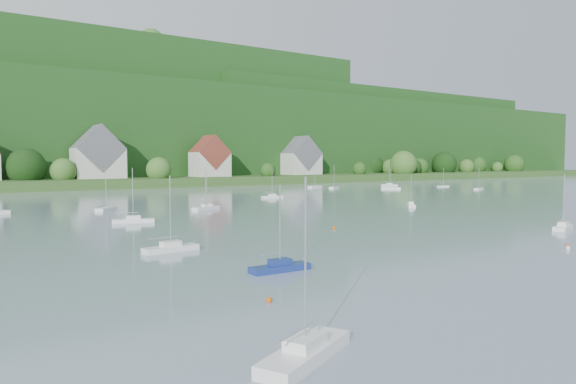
{
  "coord_description": "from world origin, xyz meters",
  "views": [
    {
      "loc": [
        -40.78,
        6.47,
        8.94
      ],
      "look_at": [
        5.45,
        75.0,
        4.0
      ],
      "focal_mm": 32.82,
      "sensor_mm": 36.0,
      "label": 1
    }
  ],
  "objects_px": {
    "near_sailboat_1": "(280,266)",
    "near_sailboat_6": "(171,247)",
    "near_sailboat_0": "(305,351)",
    "near_sailboat_3": "(563,226)"
  },
  "relations": [
    {
      "from": "near_sailboat_3",
      "to": "near_sailboat_1",
      "type": "bearing_deg",
      "value": 163.62
    },
    {
      "from": "near_sailboat_0",
      "to": "near_sailboat_6",
      "type": "xyz_separation_m",
      "value": [
        5.55,
        30.25,
        -0.02
      ]
    },
    {
      "from": "near_sailboat_1",
      "to": "near_sailboat_6",
      "type": "height_order",
      "value": "near_sailboat_6"
    },
    {
      "from": "near_sailboat_1",
      "to": "near_sailboat_3",
      "type": "xyz_separation_m",
      "value": [
        44.56,
        1.01,
        0.01
      ]
    },
    {
      "from": "near_sailboat_1",
      "to": "near_sailboat_6",
      "type": "xyz_separation_m",
      "value": [
        -3.89,
        13.7,
        0.01
      ]
    },
    {
      "from": "near_sailboat_0",
      "to": "near_sailboat_6",
      "type": "height_order",
      "value": "near_sailboat_0"
    },
    {
      "from": "near_sailboat_1",
      "to": "near_sailboat_6",
      "type": "relative_size",
      "value": 0.93
    },
    {
      "from": "near_sailboat_1",
      "to": "near_sailboat_0",
      "type": "bearing_deg",
      "value": -118.75
    },
    {
      "from": "near_sailboat_6",
      "to": "near_sailboat_1",
      "type": "bearing_deg",
      "value": -79.45
    },
    {
      "from": "near_sailboat_1",
      "to": "near_sailboat_6",
      "type": "bearing_deg",
      "value": 106.83
    }
  ]
}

